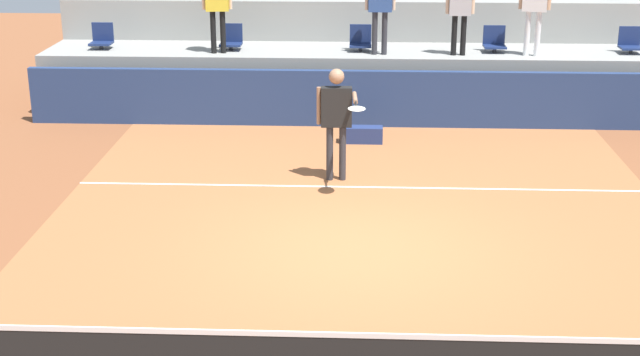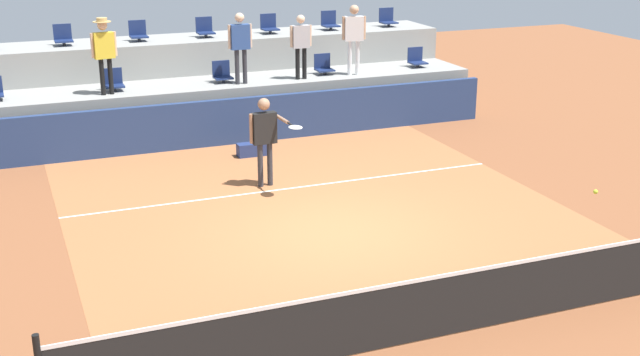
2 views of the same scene
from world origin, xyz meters
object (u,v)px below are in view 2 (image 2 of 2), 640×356
object	(u,v)px
stadium_chair_lower_right	(323,66)
tennis_ball	(596,192)
stadium_chair_upper_right	(330,22)
stadium_chair_upper_left	(63,37)
stadium_chair_upper_mid_left	(138,33)
spectator_leaning_on_rail	(240,41)
stadium_chair_lower_far_right	(417,59)
stadium_chair_upper_mid_right	(269,25)
stadium_chair_lower_center	(222,73)
spectator_with_hat	(104,48)
equipment_bag	(254,149)
spectator_in_grey	(354,33)
stadium_chair_upper_center	(205,29)
tennis_player	(265,133)
stadium_chair_lower_left	(114,82)
spectator_in_white	(301,41)
stadium_chair_upper_far_right	(388,19)

from	to	relation	value
stadium_chair_lower_right	tennis_ball	size ratio (longest dim) A/B	7.65
stadium_chair_upper_right	stadium_chair_upper_left	bearing A→B (deg)	180.00
stadium_chair_upper_mid_left	spectator_leaning_on_rail	world-z (taller)	spectator_leaning_on_rail
stadium_chair_lower_far_right	stadium_chair_upper_mid_right	xyz separation A→B (m)	(-3.58, 1.80, 0.85)
stadium_chair_lower_right	stadium_chair_lower_center	bearing A→B (deg)	180.00
stadium_chair_lower_far_right	spectator_with_hat	xyz separation A→B (m)	(-8.27, -0.38, 0.87)
stadium_chair_lower_center	equipment_bag	world-z (taller)	stadium_chair_lower_center
stadium_chair_upper_left	spectator_with_hat	bearing A→B (deg)	-72.21
stadium_chair_upper_mid_right	equipment_bag	world-z (taller)	stadium_chair_upper_mid_right
stadium_chair_lower_right	stadium_chair_upper_mid_right	distance (m)	2.17
spectator_in_grey	stadium_chair_upper_center	bearing A→B (deg)	146.73
stadium_chair_upper_mid_right	tennis_player	bearing A→B (deg)	-109.20
stadium_chair_lower_center	stadium_chair_lower_far_right	world-z (taller)	same
equipment_bag	tennis_ball	bearing A→B (deg)	-72.47
stadium_chair_lower_far_right	stadium_chair_upper_center	xyz separation A→B (m)	(-5.36, 1.80, 0.85)
spectator_with_hat	stadium_chair_lower_left	bearing A→B (deg)	61.81
spectator_in_grey	stadium_chair_upper_left	bearing A→B (deg)	162.51
stadium_chair_upper_mid_right	stadium_chair_upper_right	world-z (taller)	same
stadium_chair_upper_mid_left	stadium_chair_upper_center	distance (m)	1.75
stadium_chair_upper_right	equipment_bag	bearing A→B (deg)	-130.59
spectator_leaning_on_rail	equipment_bag	distance (m)	2.94
spectator_in_white	equipment_bag	world-z (taller)	spectator_in_white
stadium_chair_upper_mid_right	tennis_player	size ratio (longest dim) A/B	0.28
stadium_chair_lower_far_right	stadium_chair_upper_right	distance (m)	2.69
stadium_chair_lower_center	spectator_in_white	xyz separation A→B (m)	(1.94, -0.38, 0.74)
spectator_in_white	stadium_chair_upper_far_right	bearing A→B (deg)	32.25
stadium_chair_lower_center	tennis_player	xyz separation A→B (m)	(-0.35, -4.51, -0.33)
stadium_chair_lower_left	spectator_leaning_on_rail	xyz separation A→B (m)	(3.02, -0.38, 0.83)
spectator_with_hat	stadium_chair_upper_left	bearing A→B (deg)	107.79
stadium_chair_upper_right	stadium_chair_upper_far_right	bearing A→B (deg)	0.00
stadium_chair_upper_left	spectator_leaning_on_rail	bearing A→B (deg)	-29.09
stadium_chair_upper_right	spectator_in_white	size ratio (longest dim) A/B	0.32
stadium_chair_upper_center	spectator_leaning_on_rail	bearing A→B (deg)	-81.65
stadium_chair_lower_right	stadium_chair_upper_center	xyz separation A→B (m)	(-2.65, 1.80, 0.85)
spectator_in_white	stadium_chair_upper_center	bearing A→B (deg)	130.80
stadium_chair_lower_right	spectator_in_white	bearing A→B (deg)	-153.30
tennis_player	stadium_chair_upper_mid_left	bearing A→B (deg)	101.97
stadium_chair_upper_left	stadium_chair_upper_far_right	distance (m)	8.95
stadium_chair_lower_center	tennis_player	bearing A→B (deg)	-94.50
stadium_chair_upper_right	tennis_player	world-z (taller)	stadium_chair_upper_right
stadium_chair_upper_mid_right	stadium_chair_lower_left	bearing A→B (deg)	-158.13
stadium_chair_upper_mid_left	stadium_chair_upper_far_right	bearing A→B (deg)	0.00
stadium_chair_upper_left	tennis_ball	world-z (taller)	stadium_chair_upper_left
stadium_chair_upper_center	stadium_chair_upper_far_right	bearing A→B (deg)	0.00
stadium_chair_lower_center	equipment_bag	distance (m)	2.70
stadium_chair_lower_center	stadium_chair_upper_left	size ratio (longest dim) A/B	1.00
spectator_leaning_on_rail	spectator_in_white	world-z (taller)	spectator_leaning_on_rail
stadium_chair_upper_mid_left	equipment_bag	distance (m)	5.00
stadium_chair_upper_mid_left	tennis_player	size ratio (longest dim) A/B	0.28
stadium_chair_lower_center	stadium_chair_upper_mid_left	world-z (taller)	stadium_chair_upper_mid_left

